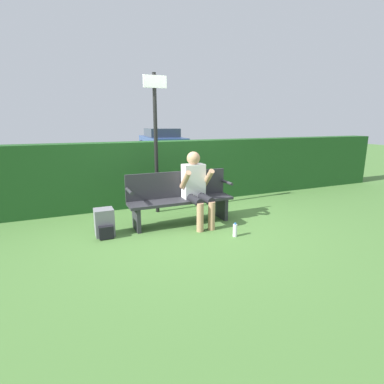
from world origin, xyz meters
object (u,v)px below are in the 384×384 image
at_px(water_bottle, 235,230).
at_px(signpost, 156,137).
at_px(park_bench, 180,197).
at_px(parked_car, 162,141).
at_px(person_seated, 196,186).
at_px(backpack, 105,223).

bearing_deg(water_bottle, signpost, 112.80).
height_order(park_bench, water_bottle, park_bench).
relative_size(park_bench, parked_car, 0.39).
height_order(water_bottle, parked_car, parked_car).
height_order(park_bench, signpost, signpost).
bearing_deg(park_bench, person_seated, -30.89).
relative_size(park_bench, water_bottle, 8.35).
relative_size(signpost, parked_car, 0.55).
relative_size(backpack, signpost, 0.17).
distance_m(person_seated, water_bottle, 1.00).
bearing_deg(parked_car, park_bench, 168.01).
bearing_deg(backpack, person_seated, -0.86).
relative_size(park_bench, person_seated, 1.47).
height_order(backpack, parked_car, parked_car).
distance_m(park_bench, signpost, 1.24).
height_order(person_seated, water_bottle, person_seated).
bearing_deg(parked_car, water_bottle, 171.46).
xyz_separation_m(backpack, parked_car, (4.60, 11.62, 0.44)).
xyz_separation_m(backpack, signpost, (1.09, 0.87, 1.22)).
xyz_separation_m(signpost, parked_car, (3.51, 10.75, -0.78)).
xyz_separation_m(backpack, water_bottle, (1.80, -0.80, -0.10)).
bearing_deg(water_bottle, park_bench, 119.93).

